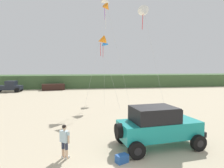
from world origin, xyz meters
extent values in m
cube|color=#426038|center=(-1.38, 39.39, 1.35)|extent=(90.00, 8.58, 2.69)
cube|color=teal|center=(2.58, 4.04, 1.01)|extent=(4.59, 2.36, 0.90)
cube|color=teal|center=(4.22, 4.24, 1.38)|extent=(1.30, 1.81, 0.12)
cube|color=black|center=(2.23, 4.00, 1.86)|extent=(2.50, 2.03, 0.80)
cube|color=black|center=(3.42, 4.14, 1.82)|extent=(0.30, 1.67, 0.72)
cube|color=black|center=(4.84, 4.32, 0.74)|extent=(0.42, 1.81, 0.28)
cylinder|color=black|center=(0.28, 3.76, 1.11)|extent=(0.39, 0.80, 0.77)
cylinder|color=black|center=(4.19, 5.27, 0.42)|extent=(0.87, 0.40, 0.84)
cylinder|color=black|center=(4.19, 5.27, 0.42)|extent=(0.41, 0.36, 0.38)
cylinder|color=black|center=(4.44, 3.23, 0.42)|extent=(0.87, 0.40, 0.84)
cylinder|color=black|center=(4.44, 3.23, 0.42)|extent=(0.41, 0.36, 0.38)
cylinder|color=black|center=(0.72, 4.85, 0.42)|extent=(0.87, 0.40, 0.84)
cylinder|color=black|center=(0.72, 4.85, 0.42)|extent=(0.41, 0.36, 0.38)
cylinder|color=black|center=(0.97, 2.80, 0.42)|extent=(0.87, 0.40, 0.84)
cylinder|color=black|center=(0.97, 2.80, 0.42)|extent=(0.41, 0.36, 0.38)
cylinder|color=#DBB28E|center=(-2.53, 3.49, 0.25)|extent=(0.14, 0.14, 0.49)
cylinder|color=#2D3347|center=(-2.53, 3.49, 0.64)|extent=(0.15, 0.15, 0.36)
cube|color=silver|center=(-2.50, 3.52, 0.05)|extent=(0.25, 0.27, 0.10)
cylinder|color=#DBB28E|center=(-2.36, 3.35, 0.25)|extent=(0.14, 0.14, 0.49)
cylinder|color=#2D3347|center=(-2.36, 3.35, 0.64)|extent=(0.15, 0.15, 0.36)
cube|color=silver|center=(-2.33, 3.38, 0.05)|extent=(0.25, 0.27, 0.10)
cube|color=silver|center=(-2.44, 3.42, 1.09)|extent=(0.47, 0.46, 0.54)
cylinder|color=#DBB28E|center=(-2.64, 3.58, 1.08)|extent=(0.09, 0.09, 0.56)
cylinder|color=silver|center=(-2.64, 3.58, 1.27)|extent=(0.11, 0.11, 0.16)
cylinder|color=#DBB28E|center=(-2.25, 3.26, 1.08)|extent=(0.09, 0.09, 0.56)
cylinder|color=silver|center=(-2.25, 3.26, 1.27)|extent=(0.11, 0.11, 0.16)
cylinder|color=#DBB28E|center=(-2.44, 3.42, 1.40)|extent=(0.10, 0.10, 0.08)
sphere|color=#DBB28E|center=(-2.44, 3.42, 1.54)|extent=(0.21, 0.21, 0.21)
sphere|color=black|center=(-2.45, 3.41, 1.56)|extent=(0.21, 0.21, 0.21)
cube|color=#23519E|center=(0.19, 2.56, 0.19)|extent=(0.66, 0.56, 0.38)
cube|color=#1E232D|center=(-14.51, 31.74, 0.76)|extent=(4.72, 2.20, 0.76)
cube|color=#1E232D|center=(-13.96, 31.70, 1.56)|extent=(1.72, 1.90, 0.84)
cylinder|color=black|center=(-12.60, 32.66, 0.38)|extent=(0.78, 0.31, 0.76)
cylinder|color=black|center=(-12.73, 30.57, 0.38)|extent=(0.78, 0.31, 0.76)
cylinder|color=black|center=(-16.29, 32.91, 0.38)|extent=(0.78, 0.31, 0.76)
cube|color=black|center=(-6.92, 33.41, 0.60)|extent=(4.42, 2.35, 1.20)
cone|color=white|center=(1.50, 18.65, 12.43)|extent=(1.54, 1.25, 1.32)
cylinder|color=purple|center=(1.35, 18.65, 11.16)|extent=(0.05, 0.31, 1.89)
cylinder|color=silver|center=(2.58, 16.65, 6.24)|extent=(2.17, 4.00, 12.38)
cone|color=white|center=(4.14, 11.73, 9.38)|extent=(1.38, 1.45, 1.55)
cylinder|color=red|center=(3.99, 11.73, 8.50)|extent=(0.05, 0.20, 1.30)
cylinder|color=silver|center=(4.76, 10.40, 4.72)|extent=(1.26, 2.68, 9.34)
cone|color=orange|center=(1.33, 16.28, 10.98)|extent=(1.23, 1.13, 1.07)
cylinder|color=white|center=(1.18, 16.28, 9.73)|extent=(0.05, 0.20, 2.09)
cylinder|color=silver|center=(-0.01, 15.31, 5.51)|extent=(2.69, 1.95, 10.93)
cone|color=orange|center=(0.83, 17.29, 7.53)|extent=(1.15, 1.04, 1.22)
cylinder|color=red|center=(0.68, 17.29, 6.48)|extent=(0.05, 0.34, 1.57)
cylinder|color=silver|center=(1.59, 15.56, 3.79)|extent=(1.53, 3.46, 7.49)
cone|color=blue|center=(1.54, 21.01, 7.52)|extent=(1.29, 1.17, 1.41)
cylinder|color=red|center=(1.39, 21.01, 6.52)|extent=(0.05, 0.17, 1.51)
cylinder|color=silver|center=(1.26, 18.55, 3.79)|extent=(0.57, 4.95, 7.48)
camera|label=1|loc=(-1.63, -6.08, 4.38)|focal=31.85mm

